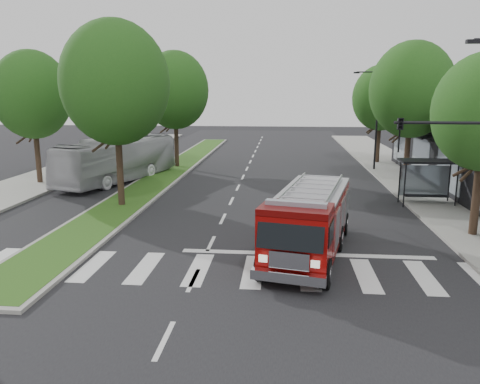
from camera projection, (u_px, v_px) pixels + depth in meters
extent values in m
plane|color=black|center=(211.00, 244.00, 19.99)|extent=(140.00, 140.00, 0.00)
cube|color=gray|center=(438.00, 197.00, 28.59)|extent=(5.00, 80.00, 0.15)
cube|color=gray|center=(18.00, 189.00, 31.01)|extent=(5.00, 80.00, 0.15)
cube|color=gray|center=(172.00, 171.00, 38.04)|extent=(3.00, 50.00, 0.14)
cube|color=#1C4B15|center=(172.00, 170.00, 38.02)|extent=(2.60, 49.50, 0.02)
cylinder|color=black|center=(405.00, 185.00, 26.06)|extent=(0.08, 0.08, 2.50)
cylinder|color=black|center=(457.00, 186.00, 25.80)|extent=(0.08, 0.08, 2.50)
cylinder|color=black|center=(399.00, 181.00, 27.22)|extent=(0.08, 0.08, 2.50)
cylinder|color=black|center=(449.00, 182.00, 26.97)|extent=(0.08, 0.08, 2.50)
cube|color=black|center=(429.00, 161.00, 26.24)|extent=(3.20, 1.60, 0.12)
cube|color=#8C99A5|center=(424.00, 181.00, 27.19)|extent=(2.80, 0.04, 1.80)
cube|color=black|center=(426.00, 196.00, 26.66)|extent=(2.40, 0.40, 0.08)
cylinder|color=black|center=(476.00, 196.00, 20.52)|extent=(0.36, 0.36, 3.74)
cylinder|color=black|center=(407.00, 154.00, 32.13)|extent=(0.36, 0.36, 4.40)
ellipsoid|color=#0F3910|center=(412.00, 90.00, 31.23)|extent=(5.60, 5.60, 6.44)
cylinder|color=black|center=(378.00, 142.00, 41.91)|extent=(0.36, 0.36, 3.96)
ellipsoid|color=#0F3910|center=(381.00, 98.00, 41.10)|extent=(5.00, 5.00, 5.75)
cylinder|color=black|center=(120.00, 166.00, 25.89)|extent=(0.36, 0.36, 4.62)
ellipsoid|color=#0F3910|center=(115.00, 83.00, 24.94)|extent=(5.80, 5.80, 6.67)
cylinder|color=black|center=(176.00, 142.00, 39.54)|extent=(0.36, 0.36, 4.40)
ellipsoid|color=#0F3910|center=(175.00, 90.00, 38.64)|extent=(5.60, 5.60, 6.44)
cylinder|color=black|center=(38.00, 155.00, 32.49)|extent=(0.36, 0.36, 4.18)
ellipsoid|color=#0F3910|center=(32.00, 95.00, 31.63)|extent=(5.20, 5.20, 5.98)
cube|color=black|center=(474.00, 41.00, 14.16)|extent=(0.45, 0.20, 0.12)
cylinder|color=black|center=(459.00, 123.00, 14.69)|extent=(4.00, 0.10, 0.10)
imported|color=black|center=(400.00, 135.00, 14.93)|extent=(0.18, 0.22, 1.10)
cylinder|color=black|center=(377.00, 122.00, 37.68)|extent=(0.16, 0.16, 8.00)
cylinder|color=black|center=(368.00, 72.00, 36.95)|extent=(1.80, 0.10, 0.10)
cube|color=black|center=(357.00, 73.00, 37.04)|extent=(0.45, 0.20, 0.12)
cube|color=#570504|center=(309.00, 242.00, 18.66)|extent=(3.99, 8.22, 0.23)
cube|color=maroon|center=(313.00, 214.00, 19.15)|extent=(3.59, 6.38, 1.88)
cube|color=maroon|center=(295.00, 240.00, 15.74)|extent=(2.66, 2.16, 1.97)
cube|color=#B2B2B7|center=(313.00, 190.00, 18.95)|extent=(3.59, 6.38, 0.11)
cylinder|color=#B2B2B7|center=(293.00, 185.00, 19.16)|extent=(1.31, 5.53, 0.09)
cylinder|color=#B2B2B7|center=(335.00, 187.00, 18.66)|extent=(1.31, 5.53, 0.09)
cube|color=silver|center=(288.00, 277.00, 14.92)|extent=(2.46, 0.85, 0.33)
cube|color=#8C99A5|center=(296.00, 204.00, 15.47)|extent=(2.09, 0.77, 0.17)
cylinder|color=black|center=(262.00, 266.00, 15.99)|extent=(0.54, 1.08, 1.03)
cylinder|color=black|center=(325.00, 273.00, 15.35)|extent=(0.54, 1.08, 1.03)
cylinder|color=black|center=(286.00, 234.00, 19.67)|extent=(0.54, 1.08, 1.03)
cylinder|color=black|center=(338.00, 238.00, 19.03)|extent=(0.54, 1.08, 1.03)
cylinder|color=black|center=(296.00, 220.00, 21.77)|extent=(0.54, 1.08, 1.03)
cylinder|color=black|center=(344.00, 224.00, 21.13)|extent=(0.54, 1.08, 1.03)
imported|color=#BBBBC0|center=(119.00, 159.00, 33.74)|extent=(5.95, 11.69, 3.18)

